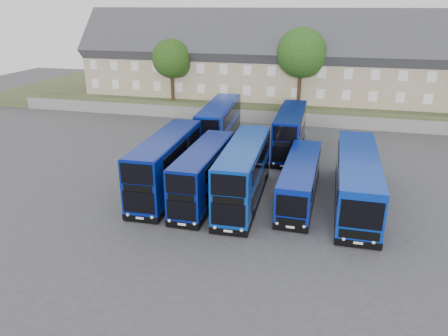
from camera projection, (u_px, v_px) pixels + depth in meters
The scene contains 13 objects.
ground at pixel (235, 209), 31.04m from camera, with size 120.00×120.00×0.00m, color #434348.
retaining_wall at pixel (280, 118), 52.52m from camera, with size 70.00×0.40×1.50m, color slate.
earth_bank at pixel (289, 99), 61.50m from camera, with size 80.00×20.00×2.00m, color #3C4929.
terrace_row at pixel (336, 64), 54.50m from camera, with size 66.00×10.40×11.20m.
dd_front_left at pixel (167, 166), 33.14m from camera, with size 2.81×11.01×4.35m.
dd_front_mid at pixel (204, 175), 31.88m from camera, with size 2.31×9.89×3.92m.
dd_front_right at pixel (244, 175), 31.46m from camera, with size 2.84×10.91×4.30m.
dd_rear_left at pixel (219, 127), 43.52m from camera, with size 3.17×11.19×4.40m.
dd_rear_right at pixel (290, 132), 42.11m from camera, with size 2.50×10.37×4.10m.
coach_east_a at pixel (300, 181), 32.11m from camera, with size 2.42×10.81×2.94m.
coach_east_b at pixel (357, 181), 31.27m from camera, with size 2.86×13.21×3.61m.
tree_west at pixel (173, 60), 54.51m from camera, with size 4.80×4.80×7.65m.
tree_mid at pixel (303, 55), 50.89m from camera, with size 5.76×5.76×9.18m.
Camera 1 is at (6.23, -27.33, 13.67)m, focal length 35.00 mm.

